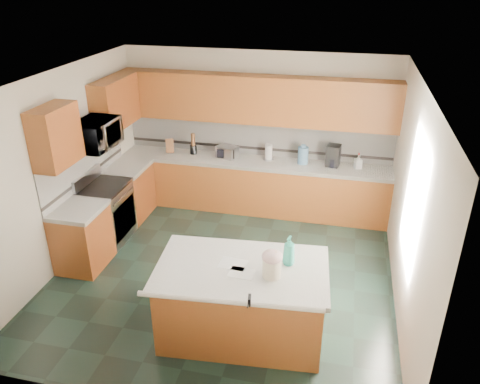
% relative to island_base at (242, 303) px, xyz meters
% --- Properties ---
extents(floor, '(4.60, 4.60, 0.00)m').
position_rel_island_base_xyz_m(floor, '(-0.50, 1.09, -0.43)').
color(floor, black).
rests_on(floor, ground).
extents(ceiling, '(4.60, 4.60, 0.00)m').
position_rel_island_base_xyz_m(ceiling, '(-0.50, 1.09, 2.27)').
color(ceiling, white).
rests_on(ceiling, ground).
extents(wall_back, '(4.60, 0.04, 2.70)m').
position_rel_island_base_xyz_m(wall_back, '(-0.50, 3.41, 0.92)').
color(wall_back, silver).
rests_on(wall_back, ground).
extents(wall_front, '(4.60, 0.04, 2.70)m').
position_rel_island_base_xyz_m(wall_front, '(-0.50, -1.23, 0.92)').
color(wall_front, silver).
rests_on(wall_front, ground).
extents(wall_left, '(0.04, 4.60, 2.70)m').
position_rel_island_base_xyz_m(wall_left, '(-2.82, 1.09, 0.92)').
color(wall_left, silver).
rests_on(wall_left, ground).
extents(wall_right, '(0.04, 4.60, 2.70)m').
position_rel_island_base_xyz_m(wall_right, '(1.82, 1.09, 0.92)').
color(wall_right, silver).
rests_on(wall_right, ground).
extents(back_base_cab, '(4.60, 0.60, 0.86)m').
position_rel_island_base_xyz_m(back_base_cab, '(-0.50, 3.09, 0.00)').
color(back_base_cab, '#55230D').
rests_on(back_base_cab, ground).
extents(back_countertop, '(4.60, 0.64, 0.06)m').
position_rel_island_base_xyz_m(back_countertop, '(-0.50, 3.09, 0.46)').
color(back_countertop, white).
rests_on(back_countertop, back_base_cab).
extents(back_upper_cab, '(4.60, 0.33, 0.78)m').
position_rel_island_base_xyz_m(back_upper_cab, '(-0.50, 3.23, 1.51)').
color(back_upper_cab, '#55230D').
rests_on(back_upper_cab, wall_back).
extents(back_backsplash, '(4.60, 0.02, 0.63)m').
position_rel_island_base_xyz_m(back_backsplash, '(-0.50, 3.38, 0.81)').
color(back_backsplash, silver).
rests_on(back_backsplash, back_countertop).
extents(back_accent_band, '(4.60, 0.01, 0.05)m').
position_rel_island_base_xyz_m(back_accent_band, '(-0.50, 3.37, 0.61)').
color(back_accent_band, black).
rests_on(back_accent_band, back_countertop).
extents(left_base_cab_rear, '(0.60, 0.82, 0.86)m').
position_rel_island_base_xyz_m(left_base_cab_rear, '(-2.50, 2.38, 0.00)').
color(left_base_cab_rear, '#55230D').
rests_on(left_base_cab_rear, ground).
extents(left_counter_rear, '(0.64, 0.82, 0.06)m').
position_rel_island_base_xyz_m(left_counter_rear, '(-2.50, 2.38, 0.46)').
color(left_counter_rear, white).
rests_on(left_counter_rear, left_base_cab_rear).
extents(left_base_cab_front, '(0.60, 0.72, 0.86)m').
position_rel_island_base_xyz_m(left_base_cab_front, '(-2.50, 0.85, 0.00)').
color(left_base_cab_front, '#55230D').
rests_on(left_base_cab_front, ground).
extents(left_counter_front, '(0.64, 0.72, 0.06)m').
position_rel_island_base_xyz_m(left_counter_front, '(-2.50, 0.85, 0.46)').
color(left_counter_front, white).
rests_on(left_counter_front, left_base_cab_front).
extents(left_backsplash, '(0.02, 2.30, 0.63)m').
position_rel_island_base_xyz_m(left_backsplash, '(-2.79, 1.64, 0.81)').
color(left_backsplash, silver).
rests_on(left_backsplash, wall_left).
extents(left_accent_band, '(0.01, 2.30, 0.05)m').
position_rel_island_base_xyz_m(left_accent_band, '(-2.79, 1.64, 0.61)').
color(left_accent_band, black).
rests_on(left_accent_band, wall_left).
extents(left_upper_cab_rear, '(0.33, 1.09, 0.78)m').
position_rel_island_base_xyz_m(left_upper_cab_rear, '(-2.64, 2.52, 1.51)').
color(left_upper_cab_rear, '#55230D').
rests_on(left_upper_cab_rear, wall_left).
extents(left_upper_cab_front, '(0.33, 0.72, 0.78)m').
position_rel_island_base_xyz_m(left_upper_cab_front, '(-2.64, 0.85, 1.51)').
color(left_upper_cab_front, '#55230D').
rests_on(left_upper_cab_front, wall_left).
extents(range_body, '(0.60, 0.76, 0.88)m').
position_rel_island_base_xyz_m(range_body, '(-2.50, 1.59, 0.01)').
color(range_body, '#B7B7BC').
rests_on(range_body, ground).
extents(range_oven_door, '(0.02, 0.68, 0.55)m').
position_rel_island_base_xyz_m(range_oven_door, '(-2.21, 1.59, -0.03)').
color(range_oven_door, black).
rests_on(range_oven_door, range_body).
extents(range_cooktop, '(0.62, 0.78, 0.04)m').
position_rel_island_base_xyz_m(range_cooktop, '(-2.50, 1.59, 0.47)').
color(range_cooktop, black).
rests_on(range_cooktop, range_body).
extents(range_handle, '(0.02, 0.66, 0.02)m').
position_rel_island_base_xyz_m(range_handle, '(-2.18, 1.59, 0.35)').
color(range_handle, '#B7B7BC').
rests_on(range_handle, range_body).
extents(range_backguard, '(0.06, 0.76, 0.18)m').
position_rel_island_base_xyz_m(range_backguard, '(-2.76, 1.59, 0.59)').
color(range_backguard, '#B7B7BC').
rests_on(range_backguard, range_body).
extents(microwave, '(0.50, 0.73, 0.41)m').
position_rel_island_base_xyz_m(microwave, '(-2.50, 1.59, 1.30)').
color(microwave, '#B7B7BC').
rests_on(microwave, wall_left).
extents(island_base, '(1.87, 1.17, 0.86)m').
position_rel_island_base_xyz_m(island_base, '(0.00, 0.00, 0.00)').
color(island_base, '#55230D').
rests_on(island_base, ground).
extents(island_top, '(1.98, 1.28, 0.06)m').
position_rel_island_base_xyz_m(island_top, '(0.00, 0.00, 0.46)').
color(island_top, white).
rests_on(island_top, island_base).
extents(island_bullnose, '(1.89, 0.22, 0.06)m').
position_rel_island_base_xyz_m(island_bullnose, '(0.00, -0.56, 0.46)').
color(island_bullnose, white).
rests_on(island_bullnose, island_base).
extents(treat_jar, '(0.20, 0.20, 0.21)m').
position_rel_island_base_xyz_m(treat_jar, '(0.34, -0.08, 0.60)').
color(treat_jar, '#F4E7CC').
rests_on(treat_jar, island_top).
extents(treat_jar_lid, '(0.22, 0.22, 0.14)m').
position_rel_island_base_xyz_m(treat_jar_lid, '(0.34, -0.08, 0.73)').
color(treat_jar_lid, beige).
rests_on(treat_jar_lid, treat_jar).
extents(treat_jar_knob, '(0.07, 0.02, 0.02)m').
position_rel_island_base_xyz_m(treat_jar_knob, '(0.34, -0.08, 0.78)').
color(treat_jar_knob, tan).
rests_on(treat_jar_knob, treat_jar_lid).
extents(treat_jar_knob_end_l, '(0.04, 0.04, 0.04)m').
position_rel_island_base_xyz_m(treat_jar_knob_end_l, '(0.31, -0.08, 0.78)').
color(treat_jar_knob_end_l, tan).
rests_on(treat_jar_knob_end_l, treat_jar_lid).
extents(treat_jar_knob_end_r, '(0.04, 0.04, 0.04)m').
position_rel_island_base_xyz_m(treat_jar_knob_end_r, '(0.38, -0.08, 0.78)').
color(treat_jar_knob_end_r, tan).
rests_on(treat_jar_knob_end_r, treat_jar_lid).
extents(soap_bottle_island, '(0.17, 0.17, 0.35)m').
position_rel_island_base_xyz_m(soap_bottle_island, '(0.49, 0.18, 0.67)').
color(soap_bottle_island, teal).
rests_on(soap_bottle_island, island_top).
extents(paper_sheet_a, '(0.28, 0.22, 0.00)m').
position_rel_island_base_xyz_m(paper_sheet_a, '(0.02, -0.10, 0.49)').
color(paper_sheet_a, white).
rests_on(paper_sheet_a, island_top).
extents(paper_sheet_b, '(0.32, 0.25, 0.00)m').
position_rel_island_base_xyz_m(paper_sheet_b, '(-0.11, 0.04, 0.49)').
color(paper_sheet_b, white).
rests_on(paper_sheet_b, island_top).
extents(clamp_body, '(0.04, 0.10, 0.09)m').
position_rel_island_base_xyz_m(clamp_body, '(0.20, -0.54, 0.50)').
color(clamp_body, black).
rests_on(clamp_body, island_top).
extents(clamp_handle, '(0.02, 0.07, 0.02)m').
position_rel_island_base_xyz_m(clamp_handle, '(0.20, -0.60, 0.48)').
color(clamp_handle, black).
rests_on(clamp_handle, island_top).
extents(knife_block, '(0.19, 0.22, 0.27)m').
position_rel_island_base_xyz_m(knife_block, '(-2.02, 3.14, 0.61)').
color(knife_block, '#472814').
rests_on(knife_block, back_countertop).
extents(utensil_crock, '(0.12, 0.12, 0.15)m').
position_rel_island_base_xyz_m(utensil_crock, '(-1.59, 3.17, 0.56)').
color(utensil_crock, black).
rests_on(utensil_crock, back_countertop).
extents(utensil_bundle, '(0.07, 0.07, 0.22)m').
position_rel_island_base_xyz_m(utensil_bundle, '(-1.59, 3.17, 0.75)').
color(utensil_bundle, '#472814').
rests_on(utensil_bundle, utensil_crock).
extents(toaster_oven, '(0.41, 0.35, 0.20)m').
position_rel_island_base_xyz_m(toaster_oven, '(-0.97, 3.14, 0.59)').
color(toaster_oven, '#B7B7BC').
rests_on(toaster_oven, back_countertop).
extents(toaster_oven_door, '(0.30, 0.01, 0.16)m').
position_rel_island_base_xyz_m(toaster_oven_door, '(-0.97, 3.03, 0.59)').
color(toaster_oven_door, black).
rests_on(toaster_oven_door, toaster_oven).
extents(paper_towel, '(0.12, 0.12, 0.27)m').
position_rel_island_base_xyz_m(paper_towel, '(-0.26, 3.19, 0.63)').
color(paper_towel, white).
rests_on(paper_towel, back_countertop).
extents(paper_towel_base, '(0.18, 0.18, 0.01)m').
position_rel_island_base_xyz_m(paper_towel_base, '(-0.26, 3.19, 0.50)').
color(paper_towel_base, '#B7B7BC').
rests_on(paper_towel_base, back_countertop).
extents(water_jug, '(0.17, 0.17, 0.29)m').
position_rel_island_base_xyz_m(water_jug, '(0.33, 3.15, 0.63)').
color(water_jug, '#659AC6').
rests_on(water_jug, back_countertop).
extents(water_jug_neck, '(0.08, 0.08, 0.04)m').
position_rel_island_base_xyz_m(water_jug_neck, '(0.33, 3.15, 0.80)').
color(water_jug_neck, '#659AC6').
rests_on(water_jug_neck, water_jug).
extents(coffee_maker, '(0.24, 0.26, 0.35)m').
position_rel_island_base_xyz_m(coffee_maker, '(0.82, 3.17, 0.67)').
color(coffee_maker, black).
rests_on(coffee_maker, back_countertop).
extents(coffee_carafe, '(0.15, 0.15, 0.15)m').
position_rel_island_base_xyz_m(coffee_carafe, '(0.82, 3.12, 0.56)').
color(coffee_carafe, black).
rests_on(coffee_carafe, back_countertop).
extents(soap_bottle_back, '(0.14, 0.14, 0.24)m').
position_rel_island_base_xyz_m(soap_bottle_back, '(1.22, 3.14, 0.61)').
color(soap_bottle_back, white).
rests_on(soap_bottle_back, back_countertop).
extents(soap_back_cap, '(0.02, 0.02, 0.03)m').
position_rel_island_base_xyz_m(soap_back_cap, '(1.22, 3.14, 0.74)').
color(soap_back_cap, red).
rests_on(soap_back_cap, soap_bottle_back).
extents(window_light_proxy, '(0.02, 1.40, 1.10)m').
position_rel_island_base_xyz_m(window_light_proxy, '(1.79, 0.89, 1.07)').
color(window_light_proxy, white).
rests_on(window_light_proxy, wall_right).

